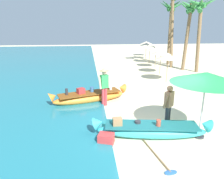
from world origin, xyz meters
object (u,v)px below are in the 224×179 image
at_px(boat_cyan_foreground, 151,130).
at_px(cooler_box, 106,139).
at_px(paddle, 160,160).
at_px(palm_tree_tall_inland, 172,5).
at_px(person_tourist_customer, 169,104).
at_px(palm_tree_far_behind, 191,13).
at_px(person_vendor_hatted, 104,84).
at_px(palm_tree_leaning_seaward, 171,14).
at_px(patio_umbrella_large, 206,78).
at_px(palm_tree_mid_cluster, 200,13).
at_px(boat_orange_midground, 90,97).

bearing_deg(boat_cyan_foreground, cooler_box, -169.58).
xyz_separation_m(cooler_box, paddle, (1.45, -1.04, -0.15)).
xyz_separation_m(palm_tree_tall_inland, paddle, (-5.51, -13.80, -5.53)).
bearing_deg(paddle, person_tourist_customer, 64.26).
bearing_deg(palm_tree_far_behind, person_vendor_hatted, -134.56).
height_order(palm_tree_tall_inland, palm_tree_far_behind, palm_tree_tall_inland).
relative_size(palm_tree_leaning_seaward, cooler_box, 12.54).
xyz_separation_m(boat_cyan_foreground, person_tourist_customer, (0.87, 0.71, 0.65)).
bearing_deg(palm_tree_tall_inland, paddle, -111.76).
bearing_deg(palm_tree_tall_inland, patio_umbrella_large, -106.40).
relative_size(patio_umbrella_large, cooler_box, 4.66).
bearing_deg(person_tourist_customer, palm_tree_leaning_seaward, 69.02).
height_order(person_tourist_customer, palm_tree_tall_inland, palm_tree_tall_inland).
relative_size(palm_tree_leaning_seaward, palm_tree_far_behind, 1.05).
height_order(palm_tree_mid_cluster, cooler_box, palm_tree_mid_cluster).
xyz_separation_m(patio_umbrella_large, cooler_box, (-3.23, -0.09, -1.92)).
distance_m(person_tourist_customer, cooler_box, 2.73).
xyz_separation_m(palm_tree_tall_inland, palm_tree_far_behind, (1.15, -1.29, -0.77)).
relative_size(boat_cyan_foreground, palm_tree_tall_inland, 0.58).
relative_size(boat_orange_midground, palm_tree_leaning_seaward, 0.64).
height_order(boat_orange_midground, palm_tree_far_behind, palm_tree_far_behind).
bearing_deg(palm_tree_mid_cluster, cooler_box, -128.72).
height_order(boat_cyan_foreground, palm_tree_mid_cluster, palm_tree_mid_cluster).
height_order(boat_cyan_foreground, person_vendor_hatted, person_vendor_hatted).
bearing_deg(person_vendor_hatted, palm_tree_leaning_seaward, 56.11).
xyz_separation_m(boat_cyan_foreground, palm_tree_tall_inland, (5.39, 12.47, 5.30)).
distance_m(palm_tree_tall_inland, cooler_box, 15.50).
xyz_separation_m(person_vendor_hatted, cooler_box, (-0.22, -3.45, -0.89)).
distance_m(palm_tree_mid_cluster, palm_tree_far_behind, 1.01).
bearing_deg(palm_tree_far_behind, paddle, -118.03).
distance_m(palm_tree_far_behind, paddle, 14.95).
bearing_deg(boat_orange_midground, boat_cyan_foreground, -60.97).
xyz_separation_m(person_tourist_customer, palm_tree_tall_inland, (4.53, 11.77, 4.65)).
relative_size(person_vendor_hatted, person_tourist_customer, 1.14).
bearing_deg(paddle, patio_umbrella_large, 32.41).
relative_size(palm_tree_mid_cluster, paddle, 3.25).
bearing_deg(palm_tree_leaning_seaward, paddle, -111.63).
distance_m(boat_cyan_foreground, palm_tree_far_behind, 13.72).
xyz_separation_m(patio_umbrella_large, paddle, (-1.78, -1.13, -2.07)).
xyz_separation_m(person_vendor_hatted, person_tourist_customer, (2.21, -2.46, -0.16)).
bearing_deg(boat_cyan_foreground, palm_tree_mid_cluster, 56.12).
height_order(patio_umbrella_large, palm_tree_tall_inland, palm_tree_tall_inland).
distance_m(palm_tree_mid_cluster, paddle, 14.30).
height_order(person_vendor_hatted, cooler_box, person_vendor_hatted).
bearing_deg(person_tourist_customer, boat_orange_midground, 134.34).
bearing_deg(palm_tree_far_behind, palm_tree_leaning_seaward, 100.34).
relative_size(palm_tree_tall_inland, palm_tree_far_behind, 1.19).
xyz_separation_m(person_vendor_hatted, paddle, (1.23, -4.49, -1.04)).
distance_m(patio_umbrella_large, palm_tree_tall_inland, 13.65).
relative_size(boat_cyan_foreground, palm_tree_leaning_seaward, 0.66).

